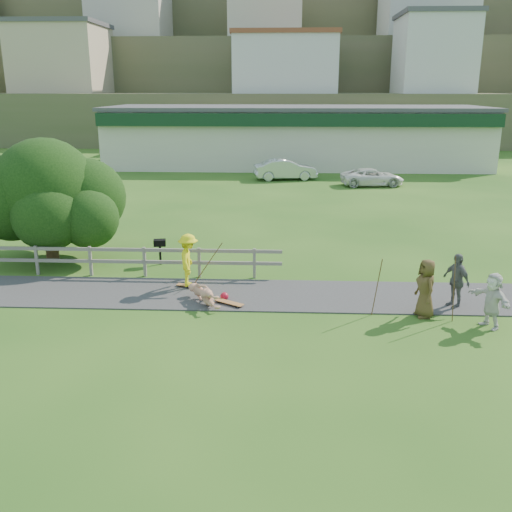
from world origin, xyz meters
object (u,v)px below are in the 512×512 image
at_px(skater_fallen, 204,294).
at_px(bbq, 160,252).
at_px(spectator_b, 456,281).
at_px(spectator_d, 492,300).
at_px(spectator_c, 426,288).
at_px(tree, 48,211).
at_px(car_silver, 285,169).
at_px(skater_rider, 189,263).
at_px(car_white, 372,177).

xyz_separation_m(skater_fallen, bbq, (-2.29, 4.15, 0.17)).
xyz_separation_m(spectator_b, spectator_d, (0.57, -1.56, -0.06)).
relative_size(spectator_b, bbq, 1.75).
xyz_separation_m(spectator_b, bbq, (-10.16, 4.02, -0.37)).
relative_size(spectator_c, bbq, 1.80).
height_order(tree, bbq, tree).
bearing_deg(spectator_b, bbq, -141.20).
distance_m(car_silver, bbq, 22.22).
distance_m(skater_rider, spectator_c, 7.76).
xyz_separation_m(spectator_d, bbq, (-10.73, 5.58, -0.32)).
bearing_deg(spectator_d, skater_fallen, -124.96).
bearing_deg(tree, car_white, 50.16).
relative_size(skater_rider, bbq, 1.83).
bearing_deg(skater_fallen, skater_rider, 83.91).
bearing_deg(bbq, tree, 161.84).
xyz_separation_m(skater_rider, skater_fallen, (0.72, -1.45, -0.58)).
height_order(car_silver, car_white, car_silver).
bearing_deg(car_white, bbq, 142.89).
height_order(skater_fallen, spectator_c, spectator_c).
distance_m(spectator_c, car_white, 24.09).
relative_size(spectator_d, bbq, 1.64).
distance_m(skater_fallen, car_silver, 25.96).
height_order(skater_rider, tree, tree).
xyz_separation_m(spectator_d, tree, (-15.25, 6.16, 1.14)).
distance_m(skater_rider, car_white, 23.80).
xyz_separation_m(skater_rider, bbq, (-1.57, 2.71, -0.41)).
distance_m(tree, bbq, 4.78).
distance_m(skater_fallen, bbq, 4.75).
height_order(skater_fallen, car_white, car_white).
height_order(spectator_b, spectator_d, spectator_b).
bearing_deg(car_silver, tree, 145.54).
bearing_deg(tree, skater_rider, -28.41).
bearing_deg(spectator_c, skater_fallen, -107.03).
relative_size(skater_fallen, spectator_b, 1.02).
relative_size(spectator_b, tree, 0.27).
bearing_deg(car_silver, car_white, -122.90).
bearing_deg(bbq, car_white, 49.40).
bearing_deg(skater_fallen, car_white, 37.02).
bearing_deg(skater_fallen, car_silver, 51.70).
bearing_deg(car_silver, spectator_b, -178.83).
relative_size(tree, bbq, 6.40).
relative_size(spectator_b, car_white, 0.40).
bearing_deg(spectator_b, spectator_c, -83.04).
xyz_separation_m(car_silver, tree, (-9.41, -21.09, 1.19)).
bearing_deg(bbq, spectator_c, -39.08).
height_order(spectator_b, tree, tree).
xyz_separation_m(skater_fallen, car_silver, (2.60, 25.83, 0.44)).
distance_m(car_silver, car_white, 6.59).
xyz_separation_m(spectator_b, spectator_c, (-1.13, -0.84, 0.02)).
height_order(spectator_c, spectator_d, spectator_c).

